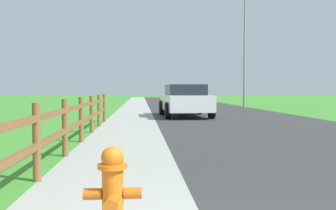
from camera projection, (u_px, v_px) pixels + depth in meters
ground_plane at (149, 107)px, 26.64m from camera, size 120.00×120.00×0.00m
road_asphalt at (194, 106)px, 28.88m from camera, size 7.00×66.00×0.01m
curb_concrete at (108, 106)px, 28.41m from camera, size 6.00×66.00×0.01m
grass_verge at (88, 106)px, 28.30m from camera, size 5.00×66.00×0.00m
fire_hydrant at (113, 195)px, 3.06m from camera, size 0.47×0.40×0.80m
rail_fence at (74, 119)px, 8.02m from camera, size 0.11×13.66×1.08m
parked_suv_white at (185, 100)px, 17.56m from camera, size 2.25×4.66×1.48m
street_lamp at (246, 43)px, 24.65m from camera, size 1.17×0.20×7.32m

